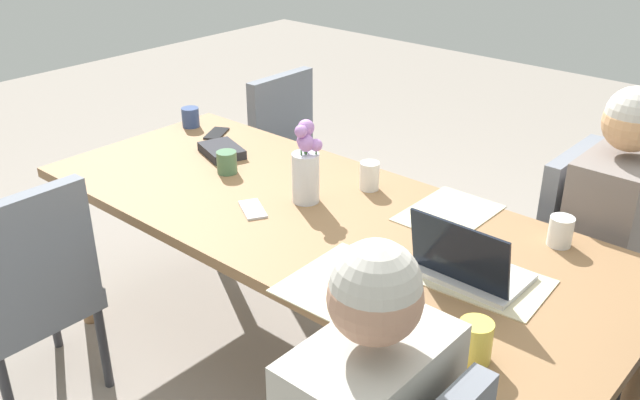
% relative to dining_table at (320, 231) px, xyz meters
% --- Properties ---
extents(ground_plane, '(10.00, 10.00, 0.00)m').
position_rel_dining_table_xyz_m(ground_plane, '(0.00, 0.00, -0.68)').
color(ground_plane, gray).
extents(dining_table, '(2.25, 0.91, 0.75)m').
position_rel_dining_table_xyz_m(dining_table, '(0.00, 0.00, 0.00)').
color(dining_table, olive).
rests_on(dining_table, ground_plane).
extents(chair_near_left_far, '(0.44, 0.44, 0.90)m').
position_rel_dining_table_xyz_m(chair_near_left_far, '(-0.69, -0.79, -0.18)').
color(chair_near_left_far, slate).
rests_on(chair_near_left_far, ground_plane).
extents(person_near_left_far, '(0.36, 0.40, 1.19)m').
position_rel_dining_table_xyz_m(person_near_left_far, '(-0.77, -0.73, -0.15)').
color(person_near_left_far, '#2D2D33').
rests_on(person_near_left_far, ground_plane).
extents(chair_far_right_near, '(0.44, 0.44, 0.90)m').
position_rel_dining_table_xyz_m(chair_far_right_near, '(0.72, 0.76, -0.18)').
color(chair_far_right_near, slate).
rests_on(chair_far_right_near, ground_plane).
extents(chair_near_right_mid, '(0.44, 0.44, 0.90)m').
position_rel_dining_table_xyz_m(chair_near_right_mid, '(0.84, -0.79, -0.18)').
color(chair_near_right_mid, slate).
rests_on(chair_near_right_mid, ground_plane).
extents(flower_vase, '(0.10, 0.10, 0.30)m').
position_rel_dining_table_xyz_m(flower_vase, '(0.10, -0.04, 0.21)').
color(flower_vase, silver).
rests_on(flower_vase, dining_table).
extents(placemat_far_left_near, '(0.27, 0.37, 0.00)m').
position_rel_dining_table_xyz_m(placemat_far_left_near, '(-0.33, 0.29, 0.08)').
color(placemat_far_left_near, beige).
rests_on(placemat_far_left_near, dining_table).
extents(placemat_head_left_left_mid, '(0.38, 0.29, 0.00)m').
position_rel_dining_table_xyz_m(placemat_head_left_left_mid, '(-0.66, 0.02, 0.08)').
color(placemat_head_left_left_mid, beige).
rests_on(placemat_head_left_left_mid, dining_table).
extents(placemat_near_left_far, '(0.26, 0.36, 0.00)m').
position_rel_dining_table_xyz_m(placemat_near_left_far, '(-0.34, -0.29, 0.08)').
color(placemat_near_left_far, beige).
rests_on(placemat_near_left_far, dining_table).
extents(laptop_head_left_left_mid, '(0.32, 0.22, 0.21)m').
position_rel_dining_table_xyz_m(laptop_head_left_left_mid, '(-0.61, 0.04, 0.12)').
color(laptop_head_left_left_mid, silver).
rests_on(laptop_head_left_left_mid, dining_table).
extents(coffee_mug_near_left, '(0.08, 0.08, 0.09)m').
position_rel_dining_table_xyz_m(coffee_mug_near_left, '(1.04, -0.27, 0.12)').
color(coffee_mug_near_left, '#33477A').
rests_on(coffee_mug_near_left, dining_table).
extents(coffee_mug_near_right, '(0.09, 0.09, 0.11)m').
position_rel_dining_table_xyz_m(coffee_mug_near_right, '(-0.81, 0.35, 0.13)').
color(coffee_mug_near_right, '#DBC64C').
rests_on(coffee_mug_near_right, dining_table).
extents(coffee_mug_centre_left, '(0.07, 0.07, 0.11)m').
position_rel_dining_table_xyz_m(coffee_mug_centre_left, '(-0.01, -0.27, 0.13)').
color(coffee_mug_centre_left, white).
rests_on(coffee_mug_centre_left, dining_table).
extents(coffee_mug_centre_right, '(0.08, 0.08, 0.10)m').
position_rel_dining_table_xyz_m(coffee_mug_centre_right, '(-0.73, -0.34, 0.12)').
color(coffee_mug_centre_right, white).
rests_on(coffee_mug_centre_right, dining_table).
extents(coffee_mug_far_left, '(0.08, 0.08, 0.09)m').
position_rel_dining_table_xyz_m(coffee_mug_far_left, '(0.51, -0.02, 0.12)').
color(coffee_mug_far_left, '#47704C').
rests_on(coffee_mug_far_left, dining_table).
extents(book_red_cover, '(0.23, 0.20, 0.04)m').
position_rel_dining_table_xyz_m(book_red_cover, '(0.67, -0.13, 0.09)').
color(book_red_cover, '#28282D').
rests_on(book_red_cover, dining_table).
extents(phone_black, '(0.13, 0.17, 0.01)m').
position_rel_dining_table_xyz_m(phone_black, '(0.87, -0.28, 0.08)').
color(phone_black, black).
rests_on(phone_black, dining_table).
extents(phone_silver, '(0.17, 0.14, 0.01)m').
position_rel_dining_table_xyz_m(phone_silver, '(0.19, 0.14, 0.08)').
color(phone_silver, silver).
rests_on(phone_silver, dining_table).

